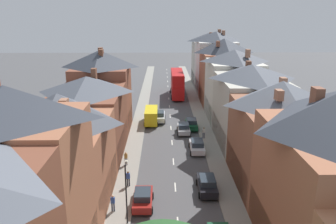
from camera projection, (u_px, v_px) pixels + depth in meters
name	position (u px, v px, depth m)	size (l,w,h in m)	color
pavement_left	(141.00, 112.00, 58.16)	(2.20, 104.00, 0.14)	gray
pavement_right	(198.00, 112.00, 58.32)	(2.20, 104.00, 0.14)	gray
centre_line_dashes	(170.00, 116.00, 56.34)	(0.14, 97.80, 0.01)	silver
terrace_row_left	(61.00, 146.00, 28.71)	(8.00, 46.15, 13.37)	brown
terrace_row_right	(241.00, 92.00, 47.80)	(8.00, 78.95, 13.70)	#B2704C
double_decker_bus_lead	(177.00, 83.00, 68.94)	(2.74, 10.80, 5.30)	red
car_near_blue	(159.00, 116.00, 53.53)	(1.90, 4.35, 1.68)	silver
car_parked_left_a	(197.00, 146.00, 41.71)	(1.90, 4.20, 1.58)	silver
car_mid_black	(143.00, 198.00, 29.90)	(1.90, 3.88, 1.58)	maroon
car_parked_left_b	(207.00, 184.00, 32.28)	(1.90, 4.08, 1.67)	black
car_mid_white	(191.00, 124.00, 49.84)	(1.90, 3.91, 1.65)	#144728
car_far_grey	(184.00, 128.00, 48.05)	(1.90, 3.86, 1.58)	#B7BABF
delivery_van	(151.00, 115.00, 52.24)	(2.20, 5.20, 2.41)	yellow
pedestrian_mid_left	(113.00, 202.00, 28.83)	(0.36, 0.22, 1.61)	#3D4256
pedestrian_mid_right	(128.00, 178.00, 33.12)	(0.36, 0.22, 1.61)	#23232D
pedestrian_far_left	(126.00, 158.00, 37.72)	(0.36, 0.22, 1.61)	gray
pedestrian_far_right	(204.00, 132.00, 45.79)	(0.36, 0.22, 1.61)	#3D4256
street_lamp	(126.00, 189.00, 26.70)	(0.20, 1.12, 5.50)	black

